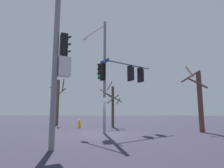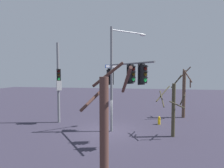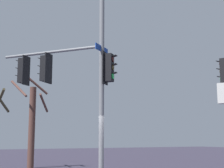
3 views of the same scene
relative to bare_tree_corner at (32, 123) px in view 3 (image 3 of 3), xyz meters
name	(u,v)px [view 3 (image 3 of 3)]	position (x,y,z in m)	size (l,w,h in m)	color
main_signal_pole_assembly	(73,62)	(6.29, 0.10, 2.21)	(6.05, 3.65, 8.24)	slate
bare_tree_corner	(32,123)	(0.00, 0.00, 0.00)	(1.80, 2.13, 5.13)	#51342D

